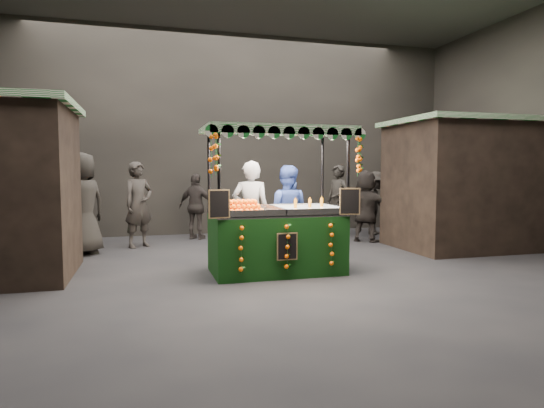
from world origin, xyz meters
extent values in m
plane|color=black|center=(0.00, 0.00, 0.00)|extent=(12.00, 12.00, 0.00)
cube|color=black|center=(0.00, 5.00, 2.50)|extent=(12.00, 0.10, 5.00)
cube|color=black|center=(4.40, 1.50, 1.25)|extent=(2.80, 2.00, 2.50)
cube|color=#135B1D|center=(4.40, 1.50, 2.55)|extent=(3.00, 2.20, 0.10)
cube|color=black|center=(0.01, 0.30, 0.45)|extent=(1.98, 1.08, 0.90)
cube|color=silver|center=(0.01, 0.30, 0.92)|extent=(1.98, 1.08, 0.04)
cylinder|color=black|center=(-0.95, -0.22, 1.08)|extent=(0.05, 0.05, 2.16)
cylinder|color=black|center=(0.98, -0.22, 1.08)|extent=(0.05, 0.05, 2.16)
cylinder|color=black|center=(-0.95, 0.81, 1.08)|extent=(0.05, 0.05, 2.16)
cylinder|color=black|center=(0.98, 0.81, 1.08)|extent=(0.05, 0.05, 2.16)
cube|color=#135B1D|center=(0.01, 0.30, 2.20)|extent=(2.21, 1.31, 0.07)
cube|color=white|center=(0.55, 0.30, 0.97)|extent=(0.88, 0.97, 0.07)
cube|color=black|center=(-0.96, -0.27, 1.13)|extent=(0.30, 0.09, 0.40)
cube|color=black|center=(0.98, -0.27, 1.13)|extent=(0.30, 0.09, 0.40)
cube|color=black|center=(0.01, -0.28, 0.50)|extent=(0.31, 0.02, 0.40)
imported|color=slate|center=(-0.21, 1.10, 0.87)|extent=(0.72, 0.57, 1.74)
imported|color=#2B408C|center=(0.48, 1.25, 0.84)|extent=(1.00, 0.91, 1.67)
imported|color=#2D2824|center=(-2.07, 3.32, 0.88)|extent=(0.77, 0.71, 1.76)
imported|color=#2B2522|center=(3.72, 1.89, 0.97)|extent=(1.15, 1.04, 1.93)
imported|color=#2E2825|center=(-0.80, 4.13, 0.76)|extent=(0.95, 0.80, 1.52)
imported|color=black|center=(3.56, 3.75, 0.78)|extent=(1.15, 1.08, 1.56)
imported|color=black|center=(-3.08, 2.68, 0.96)|extent=(1.11, 1.06, 1.92)
imported|color=#292421|center=(2.79, 2.76, 0.80)|extent=(1.37, 1.38, 1.59)
imported|color=black|center=(2.54, 3.75, 0.86)|extent=(0.62, 0.73, 1.71)
camera|label=1|loc=(-1.94, -6.52, 1.58)|focal=30.44mm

